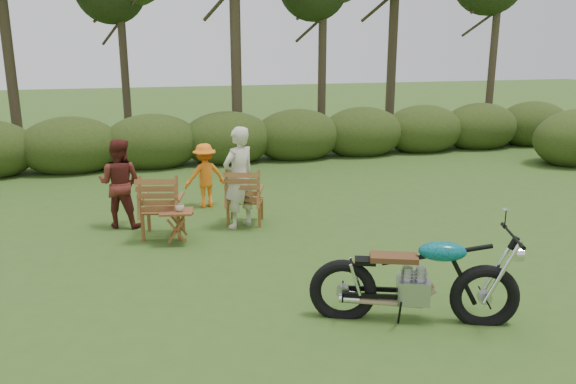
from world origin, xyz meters
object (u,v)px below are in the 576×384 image
object	(u,v)px
side_table	(177,227)
adult_b	(123,226)
lawn_chair_right	(246,223)
lawn_chair_left	(164,235)
adult_a	(240,227)
cup	(180,208)
child	(206,206)
motorcycle	(411,320)

from	to	relation	value
side_table	adult_b	world-z (taller)	adult_b
lawn_chair_right	adult_b	distance (m)	2.16
lawn_chair_right	lawn_chair_left	distance (m)	1.48
adult_a	adult_b	world-z (taller)	adult_a
cup	adult_a	bearing A→B (deg)	28.72
cup	adult_b	world-z (taller)	adult_b
lawn_chair_left	child	size ratio (longest dim) A/B	0.85
lawn_chair_left	motorcycle	bearing A→B (deg)	136.94
lawn_chair_right	cup	xyz separation A→B (m)	(-1.23, -0.77, 0.60)
lawn_chair_right	cup	world-z (taller)	cup
lawn_chair_right	child	bearing A→B (deg)	-48.63
side_table	adult_a	distance (m)	1.30
lawn_chair_left	adult_a	distance (m)	1.32
side_table	child	bearing A→B (deg)	69.12
cup	adult_a	world-z (taller)	adult_a
adult_b	child	size ratio (longest dim) A/B	1.24
lawn_chair_left	child	world-z (taller)	child
adult_a	child	xyz separation A→B (m)	(-0.37, 1.46, 0.00)
cup	child	size ratio (longest dim) A/B	0.11
adult_b	child	world-z (taller)	adult_b
motorcycle	lawn_chair_left	world-z (taller)	motorcycle
motorcycle	side_table	size ratio (longest dim) A/B	4.08
motorcycle	cup	distance (m)	4.11
cup	adult_a	xyz separation A→B (m)	(1.09, 0.60, -0.60)
adult_a	adult_b	size ratio (longest dim) A/B	1.13
side_table	adult_b	size ratio (longest dim) A/B	0.35
motorcycle	side_table	xyz separation A→B (m)	(-2.30, 3.43, 0.27)
side_table	cup	xyz separation A→B (m)	(0.05, -0.04, 0.33)
motorcycle	child	size ratio (longest dim) A/B	1.78
motorcycle	lawn_chair_right	xyz separation A→B (m)	(-1.02, 4.17, 0.00)
lawn_chair_right	side_table	bearing A→B (deg)	49.70
motorcycle	child	world-z (taller)	motorcycle
side_table	cup	distance (m)	0.33
cup	adult_b	size ratio (longest dim) A/B	0.09
lawn_chair_right	child	size ratio (longest dim) A/B	0.81
side_table	adult_a	bearing A→B (deg)	26.28
lawn_chair_left	adult_b	distance (m)	0.99
side_table	adult_b	xyz separation A→B (m)	(-0.83, 1.20, -0.27)
cup	adult_b	bearing A→B (deg)	125.48
adult_a	adult_b	bearing A→B (deg)	-46.58
side_table	cup	bearing A→B (deg)	-35.93
lawn_chair_left	adult_a	xyz separation A→B (m)	(1.32, 0.10, 0.00)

